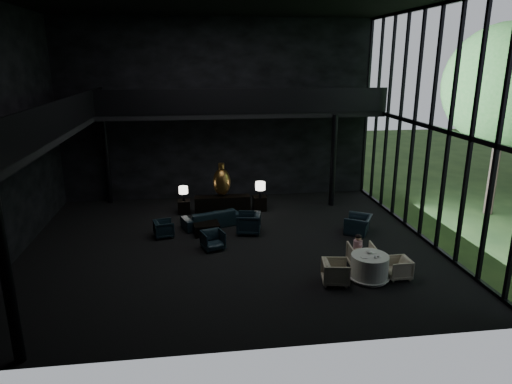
{
  "coord_description": "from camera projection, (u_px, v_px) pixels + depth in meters",
  "views": [
    {
      "loc": [
        -1.09,
        -14.71,
        6.24
      ],
      "look_at": [
        0.96,
        0.5,
        1.76
      ],
      "focal_mm": 32.0,
      "sensor_mm": 36.0,
      "label": 1
    }
  ],
  "objects": [
    {
      "name": "table_lamp_left",
      "position": [
        183.0,
        191.0,
        18.91
      ],
      "size": [
        0.37,
        0.37,
        0.62
      ],
      "color": "black",
      "rests_on": "side_table_left"
    },
    {
      "name": "wall_front",
      "position": [
        252.0,
        177.0,
        9.06
      ],
      "size": [
        14.0,
        0.04,
        8.0
      ],
      "primitive_type": "cube",
      "color": "black",
      "rests_on": "ground"
    },
    {
      "name": "dining_table",
      "position": [
        369.0,
        269.0,
        13.39
      ],
      "size": [
        1.24,
        1.24,
        0.75
      ],
      "color": "white",
      "rests_on": "floor"
    },
    {
      "name": "column_sw",
      "position": [
        7.0,
        276.0,
        9.26
      ],
      "size": [
        0.24,
        0.24,
        4.0
      ],
      "primitive_type": "cylinder",
      "color": "black",
      "rests_on": "floor"
    },
    {
      "name": "column_ne",
      "position": [
        333.0,
        161.0,
        19.74
      ],
      "size": [
        0.24,
        0.24,
        4.0
      ],
      "primitive_type": "cylinder",
      "color": "black",
      "rests_on": "floor"
    },
    {
      "name": "coffee_table",
      "position": [
        206.0,
        228.0,
        16.96
      ],
      "size": [
        1.03,
        1.03,
        0.41
      ],
      "primitive_type": "cube",
      "rotation": [
        0.0,
        0.0,
        0.12
      ],
      "color": "black",
      "rests_on": "floor"
    },
    {
      "name": "child",
      "position": [
        358.0,
        243.0,
        14.13
      ],
      "size": [
        0.28,
        0.28,
        0.6
      ],
      "rotation": [
        0.0,
        0.0,
        3.14
      ],
      "color": "#CDA0A9",
      "rests_on": "dining_chair_north"
    },
    {
      "name": "sofa",
      "position": [
        211.0,
        215.0,
        17.63
      ],
      "size": [
        2.47,
        1.43,
        0.93
      ],
      "primitive_type": "imported",
      "rotation": [
        0.0,
        0.0,
        3.48
      ],
      "color": "black",
      "rests_on": "floor"
    },
    {
      "name": "cereal_bowl",
      "position": [
        369.0,
        252.0,
        13.4
      ],
      "size": [
        0.17,
        0.17,
        0.09
      ],
      "primitive_type": "ellipsoid",
      "color": "white",
      "rests_on": "dining_table"
    },
    {
      "name": "mezzanine_left",
      "position": [
        34.0,
        135.0,
        14.0
      ],
      "size": [
        2.0,
        12.0,
        0.25
      ],
      "primitive_type": "cube",
      "color": "black",
      "rests_on": "wall_left"
    },
    {
      "name": "wall_back",
      "position": [
        219.0,
        111.0,
        20.47
      ],
      "size": [
        14.0,
        0.04,
        8.0
      ],
      "primitive_type": "cube",
      "color": "black",
      "rests_on": "ground"
    },
    {
      "name": "side_table_right",
      "position": [
        259.0,
        203.0,
        19.54
      ],
      "size": [
        0.56,
        0.56,
        0.61
      ],
      "primitive_type": "cube",
      "color": "black",
      "rests_on": "floor"
    },
    {
      "name": "console",
      "position": [
        222.0,
        205.0,
        19.14
      ],
      "size": [
        2.31,
        0.53,
        0.74
      ],
      "primitive_type": "cube",
      "color": "black",
      "rests_on": "floor"
    },
    {
      "name": "side_table_left",
      "position": [
        184.0,
        207.0,
        19.16
      ],
      "size": [
        0.5,
        0.5,
        0.55
      ],
      "primitive_type": "cube",
      "color": "black",
      "rests_on": "floor"
    },
    {
      "name": "lounge_armchair_east",
      "position": [
        249.0,
        221.0,
        16.89
      ],
      "size": [
        1.03,
        1.08,
        0.95
      ],
      "primitive_type": "imported",
      "rotation": [
        0.0,
        0.0,
        -1.78
      ],
      "color": "black",
      "rests_on": "floor"
    },
    {
      "name": "cream_pot",
      "position": [
        375.0,
        257.0,
        13.07
      ],
      "size": [
        0.07,
        0.07,
        0.07
      ],
      "primitive_type": "cylinder",
      "rotation": [
        0.0,
        0.0,
        -0.17
      ],
      "color": "#99999E",
      "rests_on": "dining_table"
    },
    {
      "name": "railing_back",
      "position": [
        246.0,
        101.0,
        18.53
      ],
      "size": [
        12.0,
        0.06,
        1.0
      ],
      "primitive_type": "cube",
      "color": "black",
      "rests_on": "mezzanine_back"
    },
    {
      "name": "curtain_wall",
      "position": [
        431.0,
        127.0,
        15.65
      ],
      "size": [
        0.2,
        12.0,
        8.0
      ],
      "primitive_type": null,
      "color": "black",
      "rests_on": "ground"
    },
    {
      "name": "saucer",
      "position": [
        379.0,
        257.0,
        13.15
      ],
      "size": [
        0.16,
        0.16,
        0.01
      ],
      "primitive_type": "cylinder",
      "rotation": [
        0.0,
        0.0,
        -0.24
      ],
      "color": "white",
      "rests_on": "dining_table"
    },
    {
      "name": "dining_chair_east",
      "position": [
        398.0,
        268.0,
        13.47
      ],
      "size": [
        0.56,
        0.6,
        0.6
      ],
      "primitive_type": "imported",
      "rotation": [
        0.0,
        0.0,
        -1.54
      ],
      "color": "#CAB58D",
      "rests_on": "floor"
    },
    {
      "name": "coffee_cup",
      "position": [
        378.0,
        256.0,
        13.13
      ],
      "size": [
        0.08,
        0.08,
        0.06
      ],
      "primitive_type": "cylinder",
      "rotation": [
        0.0,
        0.0,
        0.06
      ],
      "color": "white",
      "rests_on": "saucer"
    },
    {
      "name": "lounge_armchair_south",
      "position": [
        213.0,
        240.0,
        15.49
      ],
      "size": [
        0.8,
        0.78,
        0.66
      ],
      "primitive_type": "imported",
      "rotation": [
        0.0,
        0.0,
        0.32
      ],
      "color": "#152931",
      "rests_on": "floor"
    },
    {
      "name": "mezzanine_back",
      "position": [
        243.0,
        113.0,
        19.65
      ],
      "size": [
        12.0,
        2.0,
        0.25
      ],
      "primitive_type": "cube",
      "color": "black",
      "rests_on": "wall_back"
    },
    {
      "name": "bronze_urn",
      "position": [
        222.0,
        182.0,
        19.04
      ],
      "size": [
        0.73,
        0.73,
        1.37
      ],
      "color": "olive",
      "rests_on": "console"
    },
    {
      "name": "lounge_armchair_west",
      "position": [
        164.0,
        229.0,
        16.58
      ],
      "size": [
        0.67,
        0.7,
        0.61
      ],
      "primitive_type": "imported",
      "rotation": [
        0.0,
        0.0,
        1.8
      ],
      "color": "black",
      "rests_on": "floor"
    },
    {
      "name": "dining_chair_west",
      "position": [
        336.0,
        271.0,
        13.11
      ],
      "size": [
        0.79,
        0.83,
        0.75
      ],
      "primitive_type": "imported",
      "rotation": [
        0.0,
        0.0,
        1.41
      ],
      "color": "tan",
      "rests_on": "floor"
    },
    {
      "name": "column_nw",
      "position": [
        107.0,
        159.0,
        20.11
      ],
      "size": [
        0.24,
        0.24,
        4.0
      ],
      "primitive_type": "cylinder",
      "color": "black",
      "rests_on": "floor"
    },
    {
      "name": "table_lamp_right",
      "position": [
        260.0,
        187.0,
        19.1
      ],
      "size": [
        0.41,
        0.41,
        0.69
      ],
      "color": "black",
      "rests_on": "side_table_right"
    },
    {
      "name": "plate_b",
      "position": [
        373.0,
        253.0,
        13.45
      ],
      "size": [
        0.23,
        0.23,
        0.01
      ],
      "primitive_type": "cylinder",
      "rotation": [
        0.0,
        0.0,
        0.19
      ],
      "color": "white",
      "rests_on": "dining_table"
    },
    {
      "name": "window_armchair",
      "position": [
        358.0,
        222.0,
        16.92
      ],
      "size": [
        1.03,
        1.14,
        0.84
      ],
      "primitive_type": "imported",
      "rotation": [
        0.0,
        0.0,
        -2.1
      ],
      "color": "#192A33",
      "rests_on": "floor"
    },
    {
      "name": "dining_chair_north",
      "position": [
        361.0,
        254.0,
        14.21
      ],
      "size": [
        0.85,
        0.8,
        0.82
      ],
      "primitive_type": "imported",
      "rotation": [
        0.0,
        0.0,
        3.07
      ],
      "color": "#C7B388",
      "rests_on": "floor"
    },
    {
      "name": "railing_left",
      "position": [
        66.0,
        115.0,
        13.96
      ],
      "size": [
        0.06,
        12.0,
        1.0
      ],
      "primitive_type": "cube",
      "color": "black",
      "rests_on": "mezzanine_left"
    },
    {
      "name": "floor",
      "position": [
        231.0,
        245.0,
        15.89
      ],
      "size": [
        14.0,
        12.0,
        0.02
      ],
      "primitive_type": "cube",
      "color": "black",
      "rests_on": "ground"
    },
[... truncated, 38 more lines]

